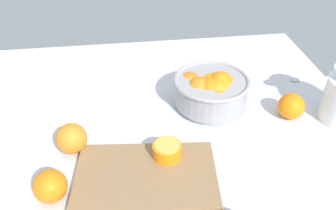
{
  "coord_description": "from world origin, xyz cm",
  "views": [
    {
      "loc": [
        -7.37,
        -79.24,
        65.25
      ],
      "look_at": [
        3.03,
        -2.42,
        8.5
      ],
      "focal_mm": 38.19,
      "sensor_mm": 36.0,
      "label": 1
    }
  ],
  "objects_px": {
    "cutting_board": "(146,177)",
    "orange_half_0": "(167,150)",
    "fruit_bowl": "(211,90)",
    "loose_orange_0": "(291,106)",
    "loose_orange_1": "(72,139)",
    "loose_orange_3": "(50,186)",
    "spoon": "(303,79)"
  },
  "relations": [
    {
      "from": "orange_half_0",
      "to": "spoon",
      "type": "height_order",
      "value": "orange_half_0"
    },
    {
      "from": "fruit_bowl",
      "to": "loose_orange_1",
      "type": "xyz_separation_m",
      "value": [
        -0.4,
        -0.15,
        -0.02
      ]
    },
    {
      "from": "cutting_board",
      "to": "orange_half_0",
      "type": "xyz_separation_m",
      "value": [
        0.06,
        0.05,
        0.03
      ]
    },
    {
      "from": "cutting_board",
      "to": "loose_orange_1",
      "type": "bearing_deg",
      "value": 144.48
    },
    {
      "from": "loose_orange_0",
      "to": "spoon",
      "type": "xyz_separation_m",
      "value": [
        0.13,
        0.19,
        -0.03
      ]
    },
    {
      "from": "fruit_bowl",
      "to": "cutting_board",
      "type": "xyz_separation_m",
      "value": [
        -0.22,
        -0.27,
        -0.05
      ]
    },
    {
      "from": "fruit_bowl",
      "to": "loose_orange_0",
      "type": "height_order",
      "value": "fruit_bowl"
    },
    {
      "from": "spoon",
      "to": "loose_orange_3",
      "type": "bearing_deg",
      "value": -152.9
    },
    {
      "from": "loose_orange_0",
      "to": "spoon",
      "type": "height_order",
      "value": "loose_orange_0"
    },
    {
      "from": "loose_orange_1",
      "to": "spoon",
      "type": "xyz_separation_m",
      "value": [
        0.75,
        0.25,
        -0.04
      ]
    },
    {
      "from": "cutting_board",
      "to": "fruit_bowl",
      "type": "bearing_deg",
      "value": 51.31
    },
    {
      "from": "fruit_bowl",
      "to": "loose_orange_1",
      "type": "bearing_deg",
      "value": -160.02
    },
    {
      "from": "orange_half_0",
      "to": "loose_orange_3",
      "type": "distance_m",
      "value": 0.28
    },
    {
      "from": "cutting_board",
      "to": "loose_orange_0",
      "type": "bearing_deg",
      "value": 23.28
    },
    {
      "from": "cutting_board",
      "to": "loose_orange_0",
      "type": "xyz_separation_m",
      "value": [
        0.44,
        0.19,
        0.03
      ]
    },
    {
      "from": "fruit_bowl",
      "to": "orange_half_0",
      "type": "bearing_deg",
      "value": -126.23
    },
    {
      "from": "fruit_bowl",
      "to": "spoon",
      "type": "distance_m",
      "value": 0.37
    },
    {
      "from": "loose_orange_0",
      "to": "spoon",
      "type": "distance_m",
      "value": 0.23
    },
    {
      "from": "fruit_bowl",
      "to": "loose_orange_1",
      "type": "distance_m",
      "value": 0.43
    },
    {
      "from": "fruit_bowl",
      "to": "loose_orange_3",
      "type": "bearing_deg",
      "value": -145.49
    },
    {
      "from": "orange_half_0",
      "to": "loose_orange_3",
      "type": "relative_size",
      "value": 0.95
    },
    {
      "from": "loose_orange_1",
      "to": "loose_orange_3",
      "type": "xyz_separation_m",
      "value": [
        -0.03,
        -0.15,
        -0.0
      ]
    },
    {
      "from": "fruit_bowl",
      "to": "loose_orange_1",
      "type": "relative_size",
      "value": 2.81
    },
    {
      "from": "fruit_bowl",
      "to": "cutting_board",
      "type": "relative_size",
      "value": 0.68
    },
    {
      "from": "loose_orange_1",
      "to": "loose_orange_3",
      "type": "distance_m",
      "value": 0.16
    },
    {
      "from": "fruit_bowl",
      "to": "loose_orange_3",
      "type": "xyz_separation_m",
      "value": [
        -0.43,
        -0.3,
        -0.02
      ]
    },
    {
      "from": "spoon",
      "to": "fruit_bowl",
      "type": "bearing_deg",
      "value": -163.67
    },
    {
      "from": "fruit_bowl",
      "to": "orange_half_0",
      "type": "relative_size",
      "value": 3.12
    },
    {
      "from": "cutting_board",
      "to": "loose_orange_1",
      "type": "xyz_separation_m",
      "value": [
        -0.18,
        0.13,
        0.03
      ]
    },
    {
      "from": "cutting_board",
      "to": "loose_orange_3",
      "type": "height_order",
      "value": "loose_orange_3"
    },
    {
      "from": "cutting_board",
      "to": "loose_orange_3",
      "type": "relative_size",
      "value": 4.39
    },
    {
      "from": "cutting_board",
      "to": "orange_half_0",
      "type": "distance_m",
      "value": 0.08
    }
  ]
}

